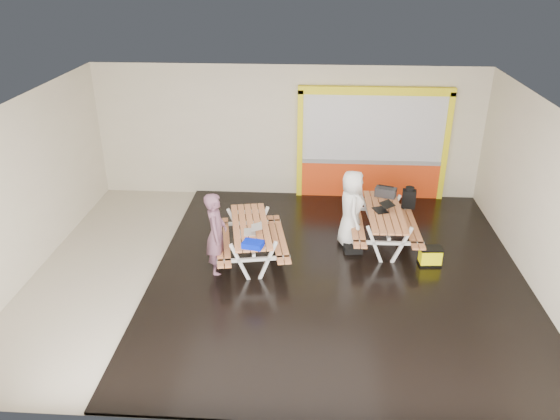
# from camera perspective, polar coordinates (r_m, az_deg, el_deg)

# --- Properties ---
(room) EXTENTS (10.02, 8.02, 3.52)m
(room) POSITION_cam_1_polar(r_m,az_deg,el_deg) (10.40, -0.31, 1.60)
(room) COLOR #BDB3A0
(room) RESTS_ON ground
(deck) EXTENTS (7.50, 7.98, 0.05)m
(deck) POSITION_cam_1_polar(r_m,az_deg,el_deg) (11.21, 6.14, -6.66)
(deck) COLOR black
(deck) RESTS_ON room
(kiosk) EXTENTS (3.88, 0.16, 3.00)m
(kiosk) POSITION_cam_1_polar(r_m,az_deg,el_deg) (14.25, 9.70, 6.62)
(kiosk) COLOR #F34413
(kiosk) RESTS_ON room
(picnic_table_left) EXTENTS (1.80, 2.35, 0.85)m
(picnic_table_left) POSITION_cam_1_polar(r_m,az_deg,el_deg) (11.34, -3.11, -2.51)
(picnic_table_left) COLOR #D6834F
(picnic_table_left) RESTS_ON deck
(picnic_table_right) EXTENTS (1.50, 2.18, 0.87)m
(picnic_table_right) POSITION_cam_1_polar(r_m,az_deg,el_deg) (12.14, 10.94, -0.92)
(picnic_table_right) COLOR #D6834F
(picnic_table_right) RESTS_ON deck
(person_left) EXTENTS (0.46, 0.67, 1.77)m
(person_left) POSITION_cam_1_polar(r_m,az_deg,el_deg) (10.87, -6.76, -2.54)
(person_left) COLOR #674153
(person_left) RESTS_ON deck
(person_right) EXTENTS (0.62, 0.90, 1.75)m
(person_right) POSITION_cam_1_polar(r_m,az_deg,el_deg) (11.93, 7.55, 0.16)
(person_right) COLOR white
(person_right) RESTS_ON deck
(laptop_left) EXTENTS (0.41, 0.38, 0.16)m
(laptop_left) POSITION_cam_1_polar(r_m,az_deg,el_deg) (10.93, -2.96, -2.14)
(laptop_left) COLOR silver
(laptop_left) RESTS_ON picnic_table_left
(laptop_right) EXTENTS (0.50, 0.47, 0.17)m
(laptop_right) POSITION_cam_1_polar(r_m,az_deg,el_deg) (12.03, 10.81, 0.21)
(laptop_right) COLOR black
(laptop_right) RESTS_ON picnic_table_right
(blue_pouch) EXTENTS (0.44, 0.35, 0.11)m
(blue_pouch) POSITION_cam_1_polar(r_m,az_deg,el_deg) (10.40, -2.89, -3.65)
(blue_pouch) COLOR #0116BF
(blue_pouch) RESTS_ON picnic_table_left
(toolbox) EXTENTS (0.53, 0.38, 0.27)m
(toolbox) POSITION_cam_1_polar(r_m,az_deg,el_deg) (12.72, 11.11, 1.87)
(toolbox) COLOR black
(toolbox) RESTS_ON picnic_table_right
(backpack) EXTENTS (0.34, 0.24, 0.52)m
(backpack) POSITION_cam_1_polar(r_m,az_deg,el_deg) (13.01, 13.48, 1.29)
(backpack) COLOR black
(backpack) RESTS_ON picnic_table_right
(dark_case) EXTENTS (0.42, 0.33, 0.14)m
(dark_case) POSITION_cam_1_polar(r_m,az_deg,el_deg) (11.93, 7.72, -4.08)
(dark_case) COLOR black
(dark_case) RESTS_ON deck
(fluke_bag) EXTENTS (0.48, 0.33, 0.39)m
(fluke_bag) POSITION_cam_1_polar(r_m,az_deg,el_deg) (11.73, 15.60, -4.75)
(fluke_bag) COLOR black
(fluke_bag) RESTS_ON deck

